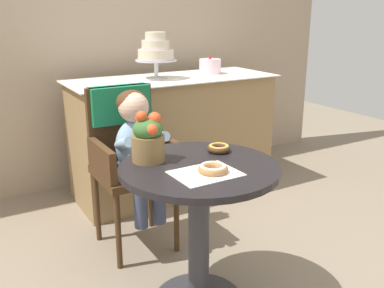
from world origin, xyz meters
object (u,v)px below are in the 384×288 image
cafe_table (199,208)px  seated_child (137,142)px  donut_front (214,168)px  donut_mid (219,148)px  tiered_cake_stand (156,51)px  round_layer_cake (210,66)px  wicker_chair (127,141)px  flower_vase (148,138)px

cafe_table → seated_child: (-0.04, 0.60, 0.17)m
donut_front → donut_mid: (0.18, 0.23, -0.00)m
donut_front → donut_mid: bearing=52.4°
donut_front → tiered_cake_stand: size_ratio=0.39×
cafe_table → donut_mid: (0.18, 0.12, 0.23)m
cafe_table → round_layer_cake: size_ratio=4.23×
cafe_table → tiered_cake_stand: 1.49m
tiered_cake_stand → round_layer_cake: tiered_cake_stand is taller
donut_mid → wicker_chair: bearing=109.3°
donut_mid → flower_vase: flower_vase is taller
wicker_chair → seated_child: size_ratio=1.31×
seated_child → donut_mid: 0.54m
seated_child → cafe_table: bearing=-85.8°
wicker_chair → donut_front: (0.05, -0.87, 0.10)m
cafe_table → wicker_chair: bearing=93.3°
donut_mid → tiered_cake_stand: tiered_cake_stand is taller
donut_front → round_layer_cake: 1.71m
flower_vase → tiered_cake_stand: (0.59, 1.14, 0.27)m
flower_vase → round_layer_cake: round_layer_cake is taller
wicker_chair → donut_front: wicker_chair is taller
seated_child → flower_vase: seated_child is taller
flower_vase → tiered_cake_stand: size_ratio=0.71×
donut_front → round_layer_cake: size_ratio=0.76×
seated_child → round_layer_cake: (0.94, 0.73, 0.28)m
cafe_table → seated_child: seated_child is taller
wicker_chair → round_layer_cake: size_ratio=5.61×
seated_child → flower_vase: bearing=-106.1°
wicker_chair → flower_vase: size_ratio=4.03×
cafe_table → tiered_cake_stand: size_ratio=2.17×
seated_child → tiered_cake_stand: size_ratio=2.19×
donut_mid → tiered_cake_stand: bearing=78.6°
wicker_chair → flower_vase: (-0.13, -0.59, 0.19)m
tiered_cake_stand → round_layer_cake: (0.48, 0.03, -0.14)m
donut_mid → tiered_cake_stand: size_ratio=0.34×
cafe_table → tiered_cake_stand: bearing=72.2°
round_layer_cake → seated_child: bearing=-142.2°
cafe_table → round_layer_cake: (0.90, 1.33, 0.45)m
cafe_table → round_layer_cake: bearing=56.0°
cafe_table → wicker_chair: size_ratio=0.75×
donut_front → round_layer_cake: (0.89, 1.45, 0.22)m
round_layer_cake → wicker_chair: bearing=-148.6°
flower_vase → round_layer_cake: 1.59m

